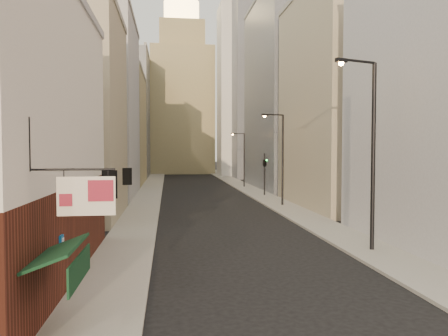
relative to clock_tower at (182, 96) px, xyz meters
The scene contains 15 objects.
sidewalk_left 41.32m from the clock_tower, 98.46° to the right, with size 3.00×140.00×0.15m, color gray.
sidewalk_right 41.64m from the clock_tower, 78.54° to the right, with size 3.00×140.00×0.15m, color gray.
left_bldg_beige 67.60m from the clock_tower, 99.46° to the right, with size 8.00×12.00×16.00m, color gray.
left_bldg_grey 51.76m from the clock_tower, 102.41° to the right, with size 8.00×16.00×20.00m, color #A2A2A7.
left_bldg_tan 35.05m from the clock_tower, 108.97° to the right, with size 8.00×18.00×17.00m, color #96885F.
left_bldg_wingrid 17.23m from the clock_tower, 132.51° to the right, with size 8.00×20.00×24.00m, color gray.
right_bldg_beige 63.81m from the clock_tower, 78.16° to the right, with size 8.00×16.00×20.00m, color gray.
right_bldg_wingrid 44.21m from the clock_tower, 72.80° to the right, with size 8.00×20.00×26.00m, color gray.
highrise 24.93m from the clock_tower, 36.38° to the right, with size 21.00×23.00×51.20m.
clock_tower is the anchor object (origin of this frame).
white_tower 17.83m from the clock_tower, 51.84° to the right, with size 8.00×8.00×41.50m.
streetlamp_near 81.10m from the clock_tower, 84.82° to the right, with size 2.54×1.01×10.02m.
streetlamp_mid 62.97m from the clock_tower, 83.14° to the right, with size 2.25×0.75×8.75m.
streetlamp_far 43.41m from the clock_tower, 79.87° to the right, with size 2.02×0.41×7.73m.
traffic_light_right 54.63m from the clock_tower, 81.49° to the right, with size 0.72×0.72×5.00m.
Camera 1 is at (-4.22, -9.57, 5.47)m, focal length 35.00 mm.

